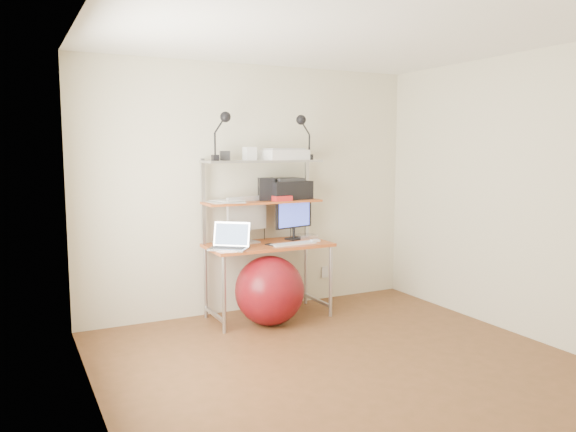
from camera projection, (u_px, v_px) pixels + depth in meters
name	position (u px, v px, depth m)	size (l,w,h in m)	color
room	(349.00, 205.00, 4.15)	(3.60, 3.60, 3.60)	brown
computer_desk	(265.00, 221.00, 5.51)	(1.20, 0.60, 1.57)	#C85926
wall_outlet	(325.00, 272.00, 6.22)	(0.08, 0.01, 0.12)	silver
monitor_silver	(247.00, 216.00, 5.50)	(0.44, 0.19, 0.49)	silver
monitor_black	(294.00, 217.00, 5.72)	(0.45, 0.17, 0.46)	black
laptop	(230.00, 243.00, 5.21)	(0.44, 0.43, 0.30)	silver
keyboard	(293.00, 244.00, 5.44)	(0.45, 0.13, 0.01)	silver
mouse	(315.00, 241.00, 5.58)	(0.09, 0.05, 0.02)	silver
mac_mini	(306.00, 236.00, 5.82)	(0.20, 0.20, 0.04)	silver
phone	(272.00, 245.00, 5.38)	(0.07, 0.13, 0.01)	black
printer	(287.00, 189.00, 5.70)	(0.49, 0.37, 0.22)	black
nas_cube	(266.00, 189.00, 5.57)	(0.15, 0.15, 0.22)	black
red_box	(282.00, 198.00, 5.52)	(0.18, 0.12, 0.05)	red
scanner	(284.00, 154.00, 5.59)	(0.47, 0.34, 0.12)	silver
box_white	(250.00, 154.00, 5.41)	(0.11, 0.09, 0.13)	silver
box_grey	(225.00, 156.00, 5.36)	(0.09, 0.09, 0.09)	#2E2E31
clip_lamp_left	(223.00, 125.00, 5.20)	(0.18, 0.10, 0.45)	black
clip_lamp_right	(303.00, 127.00, 5.56)	(0.18, 0.10, 0.44)	black
exercise_ball	(270.00, 290.00, 5.31)	(0.66, 0.66, 0.66)	maroon
paper_stack	(227.00, 201.00, 5.38)	(0.38, 0.41, 0.02)	white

